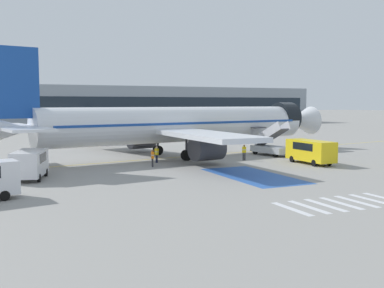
# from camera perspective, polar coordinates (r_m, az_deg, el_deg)

# --- Properties ---
(ground_plane) EXTENTS (600.00, 600.00, 0.00)m
(ground_plane) POSITION_cam_1_polar(r_m,az_deg,el_deg) (49.93, -1.63, -1.71)
(ground_plane) COLOR gray
(apron_leadline_yellow) EXTENTS (75.88, 13.35, 0.01)m
(apron_leadline_yellow) POSITION_cam_1_polar(r_m,az_deg,el_deg) (50.62, -1.05, -1.61)
(apron_leadline_yellow) COLOR gold
(apron_leadline_yellow) RESTS_ON ground_plane
(apron_stand_patch_blue) EXTENTS (4.82, 10.44, 0.01)m
(apron_stand_patch_blue) POSITION_cam_1_polar(r_m,az_deg,el_deg) (37.59, 7.73, -4.01)
(apron_stand_patch_blue) COLOR #2856A8
(apron_stand_patch_blue) RESTS_ON ground_plane
(apron_walkway_bar_0) EXTENTS (0.44, 3.60, 0.01)m
(apron_walkway_bar_0) POSITION_cam_1_polar(r_m,az_deg,el_deg) (26.33, 12.54, -8.05)
(apron_walkway_bar_0) COLOR silver
(apron_walkway_bar_0) RESTS_ON ground_plane
(apron_walkway_bar_1) EXTENTS (0.44, 3.60, 0.01)m
(apron_walkway_bar_1) POSITION_cam_1_polar(r_m,az_deg,el_deg) (27.04, 14.61, -7.74)
(apron_walkway_bar_1) COLOR silver
(apron_walkway_bar_1) RESTS_ON ground_plane
(apron_walkway_bar_2) EXTENTS (0.44, 3.60, 0.01)m
(apron_walkway_bar_2) POSITION_cam_1_polar(r_m,az_deg,el_deg) (27.79, 16.56, -7.44)
(apron_walkway_bar_2) COLOR silver
(apron_walkway_bar_2) RESTS_ON ground_plane
(apron_walkway_bar_3) EXTENTS (0.44, 3.60, 0.01)m
(apron_walkway_bar_3) POSITION_cam_1_polar(r_m,az_deg,el_deg) (28.57, 18.41, -7.15)
(apron_walkway_bar_3) COLOR silver
(apron_walkway_bar_3) RESTS_ON ground_plane
(apron_walkway_bar_4) EXTENTS (0.44, 3.60, 0.01)m
(apron_walkway_bar_4) POSITION_cam_1_polar(r_m,az_deg,el_deg) (29.38, 20.15, -6.87)
(apron_walkway_bar_4) COLOR silver
(apron_walkway_bar_4) RESTS_ON ground_plane
(apron_walkway_bar_5) EXTENTS (0.44, 3.60, 0.01)m
(apron_walkway_bar_5) POSITION_cam_1_polar(r_m,az_deg,el_deg) (30.21, 21.80, -6.59)
(apron_walkway_bar_5) COLOR silver
(apron_walkway_bar_5) RESTS_ON ground_plane
(airliner) EXTENTS (43.13, 32.19, 11.04)m
(airliner) POSITION_cam_1_polar(r_m,az_deg,el_deg) (49.97, -1.68, 2.44)
(airliner) COLOR silver
(airliner) RESTS_ON ground_plane
(boarding_stairs_forward) EXTENTS (2.99, 5.48, 4.02)m
(boarding_stairs_forward) POSITION_cam_1_polar(r_m,az_deg,el_deg) (52.58, 9.98, -0.35)
(boarding_stairs_forward) COLOR #ADB2BA
(boarding_stairs_forward) RESTS_ON ground_plane
(fuel_tanker) EXTENTS (9.30, 2.98, 3.49)m
(fuel_tanker) POSITION_cam_1_polar(r_m,az_deg,el_deg) (67.10, -14.33, 1.40)
(fuel_tanker) COLOR #38383D
(fuel_tanker) RESTS_ON ground_plane
(service_van_1) EXTENTS (2.05, 5.56, 2.32)m
(service_van_1) POSITION_cam_1_polar(r_m,az_deg,el_deg) (46.06, 14.82, -0.73)
(service_van_1) COLOR yellow
(service_van_1) RESTS_ON ground_plane
(service_van_3) EXTENTS (3.26, 4.96, 2.27)m
(service_van_3) POSITION_cam_1_polar(r_m,az_deg,el_deg) (37.57, -19.92, -2.21)
(service_van_3) COLOR silver
(service_van_3) RESTS_ON ground_plane
(ground_crew_0) EXTENTS (0.29, 0.46, 1.66)m
(ground_crew_0) POSITION_cam_1_polar(r_m,az_deg,el_deg) (42.50, -5.04, -1.64)
(ground_crew_0) COLOR #2D2D33
(ground_crew_0) RESTS_ON ground_plane
(ground_crew_1) EXTENTS (0.33, 0.47, 1.65)m
(ground_crew_1) POSITION_cam_1_polar(r_m,az_deg,el_deg) (45.49, -4.52, -1.20)
(ground_crew_1) COLOR #191E38
(ground_crew_1) RESTS_ON ground_plane
(ground_crew_2) EXTENTS (0.49, 0.41, 1.67)m
(ground_crew_2) POSITION_cam_1_polar(r_m,az_deg,el_deg) (47.56, 6.64, -0.92)
(ground_crew_2) COLOR #2D2D33
(ground_crew_2) RESTS_ON ground_plane
(terminal_building) EXTENTS (124.42, 12.10, 10.75)m
(terminal_building) POSITION_cam_1_polar(r_m,az_deg,el_deg) (126.70, -10.33, 4.80)
(terminal_building) COLOR #89939E
(terminal_building) RESTS_ON ground_plane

